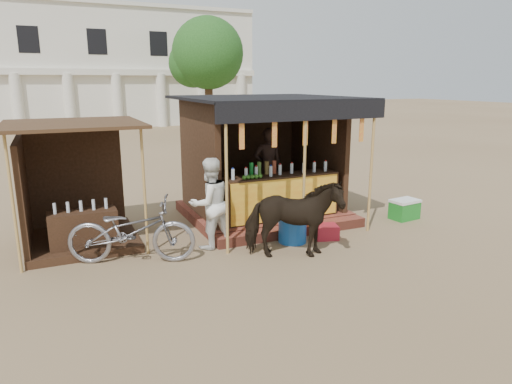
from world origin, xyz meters
name	(u,v)px	position (x,y,z in m)	size (l,w,h in m)	color
ground	(297,280)	(0.00, 0.00, 0.00)	(120.00, 120.00, 0.00)	#846B4C
main_stall	(264,174)	(1.01, 3.36, 1.03)	(3.60, 3.61, 2.78)	brown
secondary_stall	(70,202)	(-3.17, 3.24, 0.85)	(2.40, 2.40, 2.38)	#3A2215
cow	(293,219)	(0.39, 0.87, 0.72)	(0.78, 1.70, 1.44)	black
motorbike	(131,231)	(-2.27, 1.84, 0.58)	(0.77, 2.20, 1.16)	gray
bystander	(210,203)	(-0.77, 2.00, 0.87)	(0.84, 0.66, 1.74)	white
blue_barrel	(292,226)	(0.79, 1.60, 0.32)	(0.55, 0.55, 0.64)	#154FA3
red_crate	(326,232)	(1.52, 1.50, 0.14)	(0.44, 0.40, 0.28)	maroon
cooler	(404,209)	(3.91, 1.90, 0.23)	(0.69, 0.51, 0.46)	#1B7D23
background_building	(64,69)	(-2.00, 29.94, 3.98)	(26.00, 7.45, 8.18)	silver
tree	(204,56)	(5.81, 22.14, 4.63)	(4.50, 4.40, 7.00)	#382314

